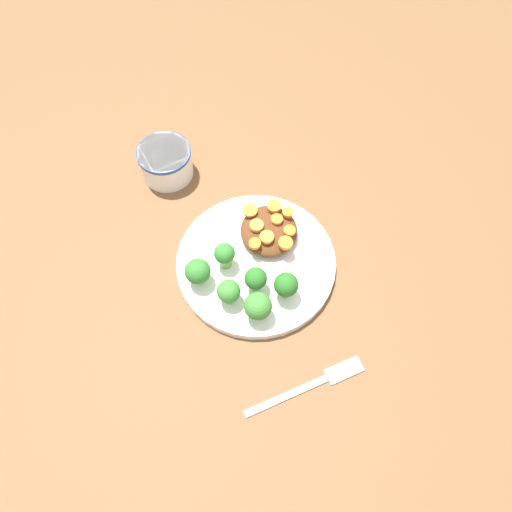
# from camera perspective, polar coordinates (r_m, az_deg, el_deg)

# --- Properties ---
(ground_plane) EXTENTS (4.00, 4.00, 0.00)m
(ground_plane) POSITION_cam_1_polar(r_m,az_deg,el_deg) (0.80, 0.00, -1.04)
(ground_plane) COLOR brown
(plate) EXTENTS (0.25, 0.25, 0.02)m
(plate) POSITION_cam_1_polar(r_m,az_deg,el_deg) (0.80, 0.00, -0.69)
(plate) COLOR white
(plate) RESTS_ON ground_plane
(dip_bowl) EXTENTS (0.09, 0.09, 0.06)m
(dip_bowl) POSITION_cam_1_polar(r_m,az_deg,el_deg) (0.89, -10.29, 10.63)
(dip_bowl) COLOR white
(dip_bowl) RESTS_ON ground_plane
(stew_mound) EXTENTS (0.10, 0.09, 0.03)m
(stew_mound) POSITION_cam_1_polar(r_m,az_deg,el_deg) (0.80, 1.49, 2.90)
(stew_mound) COLOR #5B3319
(stew_mound) RESTS_ON plate
(broccoli_floret_0) EXTENTS (0.03, 0.03, 0.05)m
(broccoli_floret_0) POSITION_cam_1_polar(r_m,az_deg,el_deg) (0.76, -3.57, -0.14)
(broccoli_floret_0) COLOR #759E51
(broccoli_floret_0) RESTS_ON plate
(broccoli_floret_1) EXTENTS (0.03, 0.03, 0.05)m
(broccoli_floret_1) POSITION_cam_1_polar(r_m,az_deg,el_deg) (0.74, -0.03, -2.65)
(broccoli_floret_1) COLOR #759E51
(broccoli_floret_1) RESTS_ON plate
(broccoli_floret_2) EXTENTS (0.04, 0.04, 0.05)m
(broccoli_floret_2) POSITION_cam_1_polar(r_m,az_deg,el_deg) (0.72, 0.22, -5.77)
(broccoli_floret_2) COLOR #759E51
(broccoli_floret_2) RESTS_ON plate
(broccoli_floret_3) EXTENTS (0.04, 0.04, 0.05)m
(broccoli_floret_3) POSITION_cam_1_polar(r_m,az_deg,el_deg) (0.75, -6.68, -1.80)
(broccoli_floret_3) COLOR #759E51
(broccoli_floret_3) RESTS_ON plate
(broccoli_floret_4) EXTENTS (0.04, 0.04, 0.05)m
(broccoli_floret_4) POSITION_cam_1_polar(r_m,az_deg,el_deg) (0.74, -3.15, -4.12)
(broccoli_floret_4) COLOR #759E51
(broccoli_floret_4) RESTS_ON plate
(broccoli_floret_5) EXTENTS (0.04, 0.04, 0.05)m
(broccoli_floret_5) POSITION_cam_1_polar(r_m,az_deg,el_deg) (0.74, 3.45, -3.35)
(broccoli_floret_5) COLOR #7FA85B
(broccoli_floret_5) RESTS_ON plate
(carrot_slice_0) EXTENTS (0.02, 0.02, 0.01)m
(carrot_slice_0) POSITION_cam_1_polar(r_m,az_deg,el_deg) (0.79, 2.39, 4.20)
(carrot_slice_0) COLOR orange
(carrot_slice_0) RESTS_ON stew_mound
(carrot_slice_1) EXTENTS (0.02, 0.02, 0.00)m
(carrot_slice_1) POSITION_cam_1_polar(r_m,az_deg,el_deg) (0.80, -0.56, 5.24)
(carrot_slice_1) COLOR orange
(carrot_slice_1) RESTS_ON stew_mound
(carrot_slice_2) EXTENTS (0.02, 0.02, 0.01)m
(carrot_slice_2) POSITION_cam_1_polar(r_m,az_deg,el_deg) (0.79, 0.07, 3.50)
(carrot_slice_2) COLOR orange
(carrot_slice_2) RESTS_ON stew_mound
(carrot_slice_3) EXTENTS (0.02, 0.02, 0.01)m
(carrot_slice_3) POSITION_cam_1_polar(r_m,az_deg,el_deg) (0.78, 1.23, 2.16)
(carrot_slice_3) COLOR orange
(carrot_slice_3) RESTS_ON stew_mound
(carrot_slice_4) EXTENTS (0.02, 0.02, 0.01)m
(carrot_slice_4) POSITION_cam_1_polar(r_m,az_deg,el_deg) (0.81, 2.08, 5.67)
(carrot_slice_4) COLOR orange
(carrot_slice_4) RESTS_ON stew_mound
(carrot_slice_5) EXTENTS (0.02, 0.02, 0.01)m
(carrot_slice_5) POSITION_cam_1_polar(r_m,az_deg,el_deg) (0.79, 3.84, 2.91)
(carrot_slice_5) COLOR orange
(carrot_slice_5) RESTS_ON stew_mound
(carrot_slice_6) EXTENTS (0.02, 0.02, 0.01)m
(carrot_slice_6) POSITION_cam_1_polar(r_m,az_deg,el_deg) (0.77, -0.37, 1.40)
(carrot_slice_6) COLOR orange
(carrot_slice_6) RESTS_ON stew_mound
(carrot_slice_7) EXTENTS (0.02, 0.02, 0.01)m
(carrot_slice_7) POSITION_cam_1_polar(r_m,az_deg,el_deg) (0.77, 3.39, 1.49)
(carrot_slice_7) COLOR orange
(carrot_slice_7) RESTS_ON stew_mound
(carrot_slice_8) EXTENTS (0.02, 0.02, 0.01)m
(carrot_slice_8) POSITION_cam_1_polar(r_m,az_deg,el_deg) (0.80, 3.66, 4.97)
(carrot_slice_8) COLOR orange
(carrot_slice_8) RESTS_ON stew_mound
(fork) EXTENTS (0.07, 0.18, 0.01)m
(fork) POSITION_cam_1_polar(r_m,az_deg,el_deg) (0.74, 6.89, -14.17)
(fork) COLOR silver
(fork) RESTS_ON ground_plane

